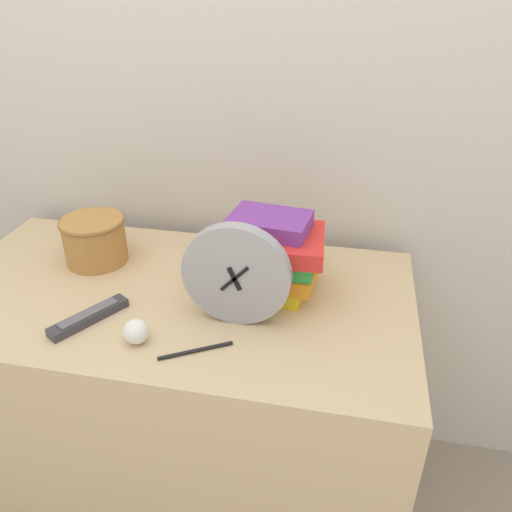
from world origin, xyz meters
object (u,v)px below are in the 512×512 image
(crumpled_paper_ball, at_px, (136,332))
(book_stack, at_px, (272,255))
(basket, at_px, (95,238))
(pen, at_px, (196,351))
(desk_clock, at_px, (236,275))
(tv_remote, at_px, (89,317))

(crumpled_paper_ball, bearing_deg, book_stack, 46.81)
(book_stack, distance_m, basket, 0.48)
(pen, bearing_deg, desk_clock, 64.57)
(book_stack, bearing_deg, pen, -112.91)
(desk_clock, xyz_separation_m, book_stack, (0.05, 0.14, -0.02))
(desk_clock, height_order, tv_remote, desk_clock)
(tv_remote, distance_m, crumpled_paper_ball, 0.14)
(crumpled_paper_ball, bearing_deg, pen, -3.00)
(pen, bearing_deg, crumpled_paper_ball, 177.00)
(book_stack, xyz_separation_m, pen, (-0.11, -0.26, -0.09))
(basket, bearing_deg, crumpled_paper_ball, -51.16)
(desk_clock, distance_m, basket, 0.47)
(desk_clock, bearing_deg, crumpled_paper_ball, -148.52)
(desk_clock, height_order, crumpled_paper_ball, desk_clock)
(desk_clock, xyz_separation_m, tv_remote, (-0.32, -0.07, -0.11))
(desk_clock, bearing_deg, tv_remote, -168.03)
(basket, xyz_separation_m, crumpled_paper_ball, (0.24, -0.30, -0.04))
(crumpled_paper_ball, bearing_deg, desk_clock, 31.48)
(book_stack, bearing_deg, crumpled_paper_ball, -133.19)
(tv_remote, relative_size, crumpled_paper_ball, 3.36)
(book_stack, bearing_deg, tv_remote, -150.73)
(basket, height_order, pen, basket)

